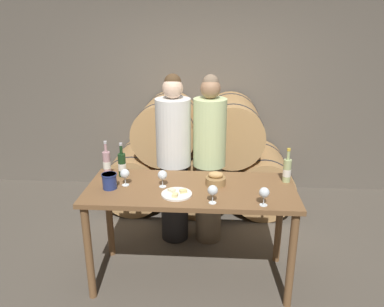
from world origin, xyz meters
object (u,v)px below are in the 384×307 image
object	(u,v)px
blue_crock	(109,181)
cheese_plate	(177,194)
wine_glass_left	(162,175)
wine_glass_right	(264,193)
wine_glass_far_left	(125,174)
wine_glass_center	(213,191)
person_left	(174,160)
wine_bottle_white	(287,170)
tasting_table	(191,200)
bread_basket	(216,180)
wine_bottle_rose	(107,163)
person_right	(209,160)
wine_bottle_red	(122,165)

from	to	relation	value
blue_crock	cheese_plate	xyz separation A→B (m)	(0.57, -0.09, -0.06)
wine_glass_left	wine_glass_right	xyz separation A→B (m)	(0.81, -0.29, 0.00)
wine_glass_far_left	wine_glass_center	bearing A→B (deg)	-20.85
wine_glass_left	wine_glass_right	world-z (taller)	same
person_left	wine_glass_center	world-z (taller)	person_left
wine_bottle_white	wine_glass_left	world-z (taller)	wine_bottle_white
tasting_table	wine_bottle_white	size ratio (longest dim) A/B	5.76
bread_basket	wine_bottle_rose	bearing A→B (deg)	169.86
person_right	wine_glass_left	size ratio (longest dim) A/B	11.91
wine_bottle_red	cheese_plate	size ratio (longest dim) A/B	1.26
blue_crock	wine_glass_right	world-z (taller)	wine_glass_right
person_right	wine_glass_left	distance (m)	0.78
wine_glass_far_left	wine_glass_left	bearing A→B (deg)	-1.27
blue_crock	bread_basket	world-z (taller)	blue_crock
wine_glass_far_left	wine_bottle_rose	bearing A→B (deg)	132.83
wine_bottle_rose	wine_glass_right	xyz separation A→B (m)	(1.35, -0.54, -0.01)
person_left	wine_glass_right	bearing A→B (deg)	-50.58
wine_bottle_white	wine_glass_center	xyz separation A→B (m)	(-0.63, -0.45, -0.00)
wine_bottle_rose	cheese_plate	distance (m)	0.79
person_right	wine_glass_right	xyz separation A→B (m)	(0.43, -0.96, 0.11)
bread_basket	blue_crock	bearing A→B (deg)	-171.41
wine_glass_left	wine_glass_center	distance (m)	0.50
wine_bottle_white	wine_glass_center	size ratio (longest dim) A/B	2.07
bread_basket	wine_bottle_white	bearing A→B (deg)	9.48
wine_bottle_white	wine_bottle_rose	distance (m)	1.60
wine_bottle_rose	bread_basket	world-z (taller)	wine_bottle_rose
cheese_plate	wine_glass_center	distance (m)	0.33
wine_glass_right	blue_crock	bearing A→B (deg)	169.65
bread_basket	wine_glass_right	distance (m)	0.51
wine_glass_far_left	wine_glass_right	distance (m)	1.17
wine_bottle_rose	wine_glass_left	distance (m)	0.59
person_left	cheese_plate	xyz separation A→B (m)	(0.11, -0.82, 0.02)
person_left	person_right	size ratio (longest dim) A/B	1.00
wine_bottle_red	wine_glass_right	world-z (taller)	wine_bottle_red
wine_glass_right	person_right	bearing A→B (deg)	114.11
wine_glass_center	wine_glass_left	bearing A→B (deg)	146.88
person_right	wine_glass_center	distance (m)	0.95
tasting_table	cheese_plate	xyz separation A→B (m)	(-0.10, -0.15, 0.13)
person_left	wine_bottle_red	size ratio (longest dim) A/B	5.64
wine_bottle_red	bread_basket	world-z (taller)	wine_bottle_red
cheese_plate	wine_glass_far_left	xyz separation A→B (m)	(-0.45, 0.16, 0.09)
blue_crock	bread_basket	xyz separation A→B (m)	(0.88, 0.13, -0.02)
blue_crock	cheese_plate	world-z (taller)	blue_crock
cheese_plate	wine_glass_center	size ratio (longest dim) A/B	1.68
person_right	wine_glass_far_left	bearing A→B (deg)	-136.55
bread_basket	wine_glass_right	size ratio (longest dim) A/B	1.17
bread_basket	wine_glass_center	bearing A→B (deg)	-93.60
wine_glass_far_left	wine_glass_left	size ratio (longest dim) A/B	1.00
person_right	wine_glass_right	size ratio (longest dim) A/B	11.91
cheese_plate	wine_glass_center	bearing A→B (deg)	-23.05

